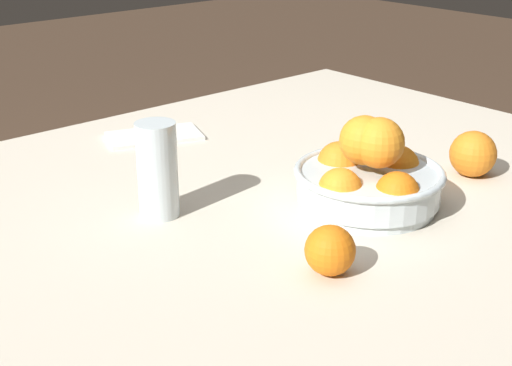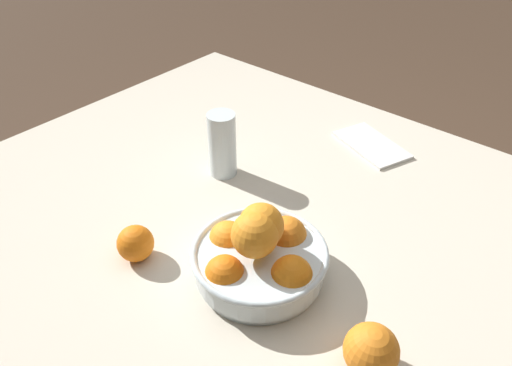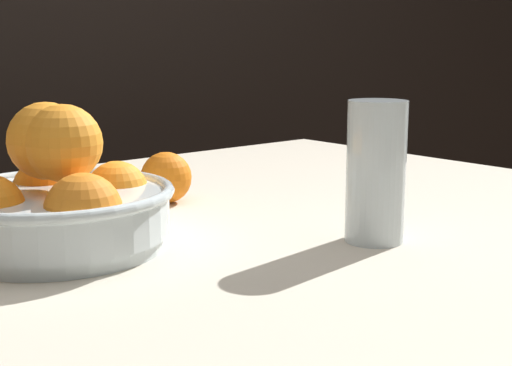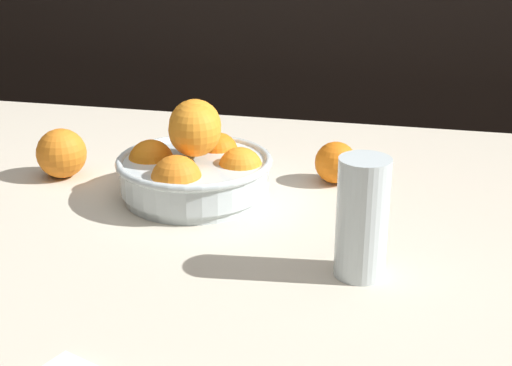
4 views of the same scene
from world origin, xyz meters
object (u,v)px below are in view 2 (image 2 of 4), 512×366
Objects in this scene: juice_glass at (222,147)px; orange_loose_near_bowl at (371,351)px; orange_loose_front at (135,243)px; fruit_bowl at (259,256)px.

juice_glass is 0.57m from orange_loose_near_bowl.
juice_glass is 0.32m from orange_loose_front.
fruit_bowl and juice_glass have the same top height.
fruit_bowl is at bearing 144.59° from juice_glass.
orange_loose_near_bowl is 0.46m from orange_loose_front.
orange_loose_near_bowl is (-0.52, 0.23, -0.03)m from juice_glass.
orange_loose_near_bowl is 1.20× the size of orange_loose_front.
fruit_bowl is at bearing -8.26° from orange_loose_near_bowl.
orange_loose_front is (0.21, 0.11, -0.02)m from fruit_bowl.
juice_glass is at bearing -77.64° from orange_loose_front.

